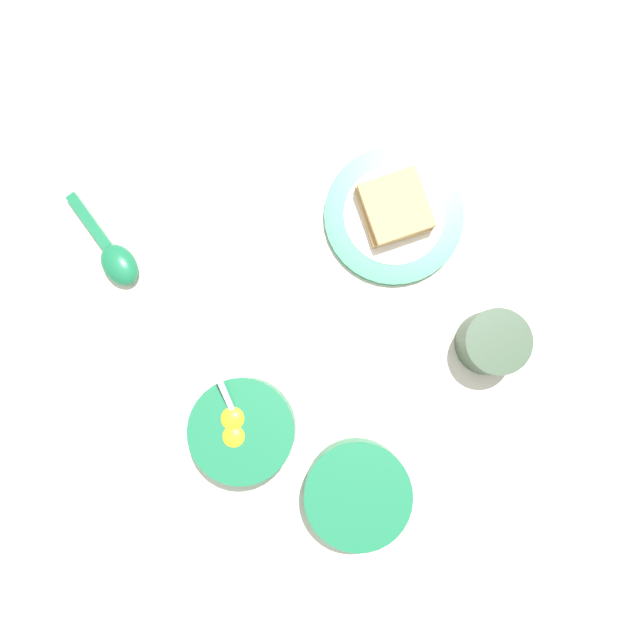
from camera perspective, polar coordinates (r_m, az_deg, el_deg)
name	(u,v)px	position (r m, az deg, el deg)	size (l,w,h in m)	color
ground_plane	(303,323)	(0.83, -1.57, -0.28)	(3.00, 3.00, 0.00)	silver
egg_bowl	(242,430)	(0.81, -7.12, -9.94)	(0.15, 0.13, 0.08)	#196B42
toast_plate	(393,216)	(0.85, 6.73, 9.42)	(0.19, 0.19, 0.01)	#196B42
toast_sandwich	(395,208)	(0.84, 6.84, 10.14)	(0.09, 0.09, 0.03)	tan
soup_spoon	(114,257)	(0.88, -18.32, 5.47)	(0.15, 0.07, 0.03)	#196B42
congee_bowl	(357,494)	(0.82, 3.42, -15.60)	(0.14, 0.14, 0.05)	#196B42
drinking_cup	(493,343)	(0.83, 15.50, -2.00)	(0.08, 0.08, 0.06)	#334733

